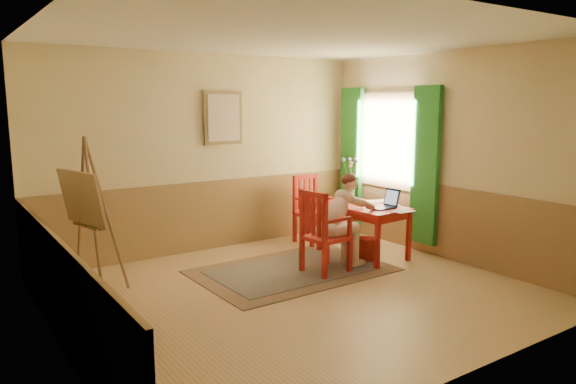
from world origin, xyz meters
TOP-DOWN VIEW (x-y plane):
  - room at (0.00, 0.00)m, footprint 5.04×4.54m
  - wainscot at (0.00, 0.80)m, footprint 5.00×4.50m
  - window at (2.42, 1.10)m, footprint 0.12×2.01m
  - wall_portrait at (0.25, 2.20)m, footprint 0.60×0.05m
  - rug at (0.40, 0.67)m, footprint 2.43×1.64m
  - table at (1.60, 0.69)m, footprint 0.81×1.25m
  - chair_left at (0.66, 0.39)m, footprint 0.53×0.51m
  - chair_back at (1.46, 1.70)m, footprint 0.47×0.49m
  - figure at (0.96, 0.41)m, footprint 0.93×0.43m
  - laptop at (1.72, 0.39)m, footprint 0.42×0.26m
  - papers at (1.79, 0.60)m, footprint 0.72×1.23m
  - vase at (1.83, 1.22)m, footprint 0.21×0.31m
  - wastebasket at (1.54, 0.51)m, footprint 0.30×0.30m
  - easel at (-1.98, 1.10)m, footprint 0.67×0.79m

SIDE VIEW (x-z plane):
  - rug at x=0.40m, z-range 0.00..0.02m
  - wastebasket at x=1.54m, z-range 0.00..0.30m
  - wainscot at x=0.00m, z-range 0.00..1.00m
  - chair_back at x=1.46m, z-range 0.00..1.03m
  - chair_left at x=0.66m, z-range 0.00..1.06m
  - table at x=1.60m, z-range 0.27..0.99m
  - figure at x=0.96m, z-range 0.06..1.29m
  - papers at x=1.79m, z-range 0.72..0.73m
  - laptop at x=1.72m, z-range 0.65..0.89m
  - vase at x=1.83m, z-range 0.69..1.31m
  - easel at x=-1.98m, z-range 0.16..1.94m
  - window at x=2.42m, z-range 0.25..2.45m
  - room at x=0.00m, z-range -0.02..2.82m
  - wall_portrait at x=0.25m, z-range 1.52..2.28m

